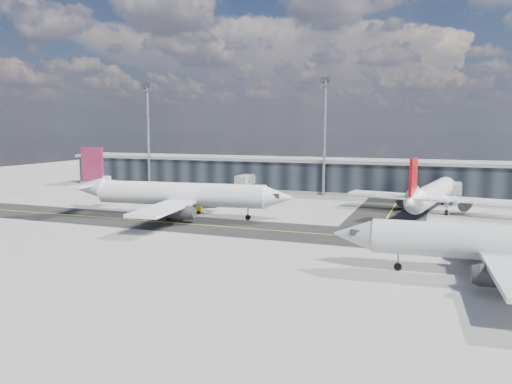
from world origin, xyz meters
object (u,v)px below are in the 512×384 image
(airliner_redtail, at_px, (432,194))
(baggage_tug, at_px, (196,209))
(airliner_af, at_px, (178,194))
(service_van, at_px, (412,202))

(airliner_redtail, xyz_separation_m, baggage_tug, (-43.47, -16.21, -2.93))
(airliner_af, distance_m, airliner_redtail, 49.47)
(baggage_tug, bearing_deg, service_van, 107.49)
(airliner_redtail, distance_m, service_van, 10.88)
(airliner_af, relative_size, baggage_tug, 13.13)
(airliner_redtail, relative_size, service_van, 8.10)
(airliner_redtail, height_order, service_van, airliner_redtail)
(airliner_redtail, height_order, baggage_tug, airliner_redtail)
(airliner_af, xyz_separation_m, service_van, (40.90, 29.99, -3.63))
(airliner_redtail, bearing_deg, service_van, 123.26)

